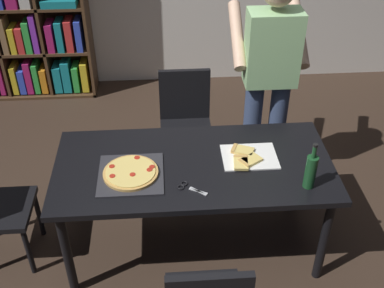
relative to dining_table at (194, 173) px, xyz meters
The scene contains 9 objects.
ground_plane 0.68m from the dining_table, ahead, with size 12.00×12.00×0.00m, color #38281E.
dining_table is the anchor object (origin of this frame).
chair_far_side 0.93m from the dining_table, 90.00° to the left, with size 0.42×0.42×0.90m.
bookshelf 2.89m from the dining_table, 124.53° to the left, with size 1.40×0.35×1.95m.
person_serving_pizza 0.98m from the dining_table, 48.60° to the left, with size 0.55×0.54×1.75m.
pepperoni_pizza_on_tray 0.42m from the dining_table, 168.05° to the right, with size 0.41×0.41×0.04m.
pizza_slices_on_towel 0.36m from the dining_table, ahead, with size 0.36×0.29×0.03m.
wine_bottle 0.76m from the dining_table, 21.31° to the right, with size 0.07×0.07×0.32m.
kitchen_scissors 0.25m from the dining_table, 102.26° to the right, with size 0.19×0.15×0.01m.
Camera 1 is at (-0.18, -2.43, 2.69)m, focal length 44.96 mm.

